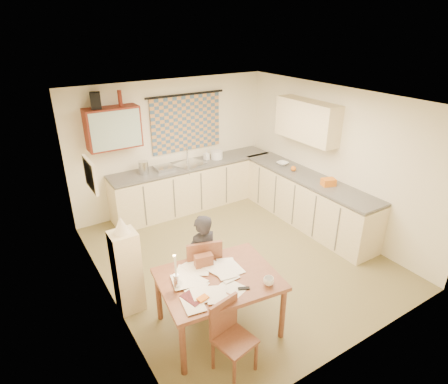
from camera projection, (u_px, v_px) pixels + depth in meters
floor at (237, 256)px, 6.03m from camera, size 4.00×4.50×0.02m
ceiling at (240, 98)px, 4.98m from camera, size 4.00×4.50×0.02m
wall_back at (172, 145)px, 7.24m from camera, size 4.00×0.02×2.50m
wall_front at (364, 261)px, 3.77m from camera, size 4.00×0.02×2.50m
wall_left at (101, 220)px, 4.53m from camera, size 0.02×4.50×2.50m
wall_right at (334, 160)px, 6.48m from camera, size 0.02×4.50×2.50m
window_blind at (186, 123)px, 7.19m from camera, size 1.45×0.03×1.05m
curtain_rod at (186, 94)px, 6.94m from camera, size 1.60×0.04×0.04m
wall_cabinet at (113, 128)px, 6.31m from camera, size 0.90×0.34×0.70m
wall_cabinet_glass at (116, 130)px, 6.18m from camera, size 0.84×0.02×0.64m
upper_cabinet_right at (307, 121)px, 6.56m from camera, size 0.34×1.30×0.70m
framed_print at (90, 175)px, 4.67m from camera, size 0.04×0.50×0.40m
print_canvas at (92, 174)px, 4.68m from camera, size 0.01×0.42×0.32m
counter_back at (194, 185)px, 7.47m from camera, size 3.30×0.62×0.92m
counter_right at (306, 200)px, 6.86m from camera, size 0.62×2.95×0.92m
stove at (357, 228)px, 5.98m from camera, size 0.55×0.55×0.85m
sink at (190, 166)px, 7.26m from camera, size 0.67×0.61×0.10m
tap at (187, 154)px, 7.34m from camera, size 0.03×0.03×0.28m
dish_rack at (164, 168)px, 6.97m from camera, size 0.36×0.31×0.06m
kettle at (143, 168)px, 6.74m from camera, size 0.22×0.22×0.24m
mixing_bowl at (217, 155)px, 7.50m from camera, size 0.27×0.27×0.16m
soap_bottle at (206, 155)px, 7.43m from camera, size 0.12×0.12×0.19m
bowl at (282, 163)px, 7.20m from camera, size 0.28×0.28×0.05m
orange_bag at (328, 182)px, 6.28m from camera, size 0.26×0.22×0.12m
fruit_orange at (293, 169)px, 6.88m from camera, size 0.10×0.10×0.10m
speaker at (96, 101)px, 6.00m from camera, size 0.21×0.23×0.26m
bottle_green at (98, 100)px, 6.02m from camera, size 0.08×0.08×0.26m
bottle_brown at (120, 98)px, 6.20m from camera, size 0.08×0.08×0.26m
dining_table at (219, 303)px, 4.48m from camera, size 1.46×1.18×0.75m
chair_far at (202, 279)px, 4.99m from camera, size 0.56×0.56×0.99m
chair_near at (233, 350)px, 3.98m from camera, size 0.44×0.44×0.84m
person at (202, 259)px, 4.83m from camera, size 0.54×0.41×1.28m
shelf_stand at (127, 272)px, 4.72m from camera, size 0.32×0.30×1.14m
lampshade at (121, 225)px, 4.43m from camera, size 0.20×0.20×0.22m
letter_rack at (204, 261)px, 4.48m from camera, size 0.24×0.14×0.16m
mug at (269, 281)px, 4.18m from camera, size 0.14×0.14×0.09m
magazine at (187, 302)px, 3.92m from camera, size 0.30×0.33×0.02m
book at (191, 293)px, 4.07m from camera, size 0.36×0.37×0.02m
orange_box at (203, 299)px, 3.96m from camera, size 0.13×0.10×0.04m
eyeglasses at (244, 288)px, 4.13m from camera, size 0.14×0.09×0.02m
candle_holder at (176, 281)px, 4.11m from camera, size 0.08×0.08×0.18m
candle at (175, 264)px, 4.07m from camera, size 0.03×0.03×0.22m
candle_flame at (174, 256)px, 4.00m from camera, size 0.02×0.02×0.02m
papers at (208, 280)px, 4.26m from camera, size 0.95×0.92×0.03m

